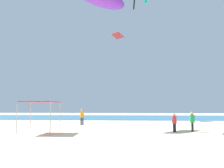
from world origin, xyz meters
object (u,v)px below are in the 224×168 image
object	(u,v)px
canopy_tent	(40,103)
kite_diamond_red	(118,36)
person_rightmost	(174,121)
person_near_tent	(192,120)
person_leftmost	(82,115)

from	to	relation	value
canopy_tent	kite_diamond_red	bearing A→B (deg)	76.58
person_rightmost	kite_diamond_red	bearing A→B (deg)	50.53
person_near_tent	person_rightmost	xyz separation A→B (m)	(-1.61, -0.36, -0.08)
person_near_tent	person_leftmost	world-z (taller)	person_leftmost
canopy_tent	person_leftmost	xyz separation A→B (m)	(2.17, 7.45, -1.33)
person_leftmost	kite_diamond_red	bearing A→B (deg)	-60.33
canopy_tent	person_near_tent	bearing A→B (deg)	5.71
person_rightmost	kite_diamond_red	xyz separation A→B (m)	(-5.81, 22.84, 14.76)
person_rightmost	person_leftmost	bearing A→B (deg)	91.36
person_leftmost	person_rightmost	bearing A→B (deg)	-173.09
person_leftmost	kite_diamond_red	size ratio (longest dim) A/B	0.65
person_near_tent	person_leftmost	distance (m)	12.54
canopy_tent	kite_diamond_red	size ratio (longest dim) A/B	0.96
person_near_tent	person_rightmost	distance (m)	1.65
canopy_tent	person_rightmost	world-z (taller)	canopy_tent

